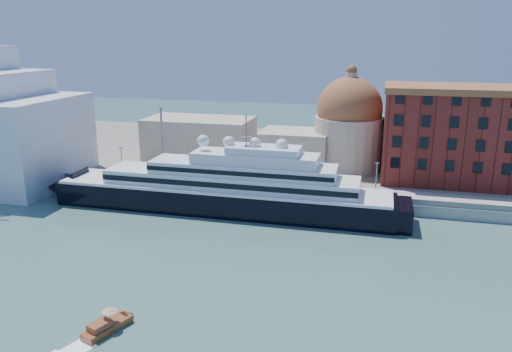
# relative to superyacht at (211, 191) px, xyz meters

# --- Properties ---
(ground) EXTENTS (400.00, 400.00, 0.00)m
(ground) POSITION_rel_superyacht_xyz_m (4.47, -23.00, -4.27)
(ground) COLOR #38625A
(ground) RESTS_ON ground
(quay) EXTENTS (180.00, 10.00, 2.50)m
(quay) POSITION_rel_superyacht_xyz_m (4.47, 11.00, -3.02)
(quay) COLOR gray
(quay) RESTS_ON ground
(land) EXTENTS (260.00, 72.00, 2.00)m
(land) POSITION_rel_superyacht_xyz_m (4.47, 52.00, -3.27)
(land) COLOR slate
(land) RESTS_ON ground
(quay_fence) EXTENTS (180.00, 0.10, 1.20)m
(quay_fence) POSITION_rel_superyacht_xyz_m (4.47, 6.50, -1.17)
(quay_fence) COLOR slate
(quay_fence) RESTS_ON quay
(superyacht) EXTENTS (82.80, 11.48, 24.75)m
(superyacht) POSITION_rel_superyacht_xyz_m (0.00, 0.00, 0.00)
(superyacht) COLOR black
(superyacht) RESTS_ON ground
(service_barge) EXTENTS (11.57, 6.73, 2.47)m
(service_barge) POSITION_rel_superyacht_xyz_m (-45.39, -0.13, -3.56)
(service_barge) COLOR white
(service_barge) RESTS_ON ground
(water_taxi) EXTENTS (4.46, 7.11, 3.20)m
(water_taxi) POSITION_rel_superyacht_xyz_m (2.23, -47.65, -3.50)
(water_taxi) COLOR maroon
(water_taxi) RESTS_ON ground
(warehouse) EXTENTS (43.00, 19.00, 23.25)m
(warehouse) POSITION_rel_superyacht_xyz_m (56.47, 29.00, 9.52)
(warehouse) COLOR maroon
(warehouse) RESTS_ON land
(church) EXTENTS (66.00, 18.00, 25.50)m
(church) POSITION_rel_superyacht_xyz_m (10.85, 34.72, 6.64)
(church) COLOR beige
(church) RESTS_ON land
(lamp_posts) EXTENTS (120.80, 2.40, 18.00)m
(lamp_posts) POSITION_rel_superyacht_xyz_m (-8.20, 9.27, 5.57)
(lamp_posts) COLOR slate
(lamp_posts) RESTS_ON quay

